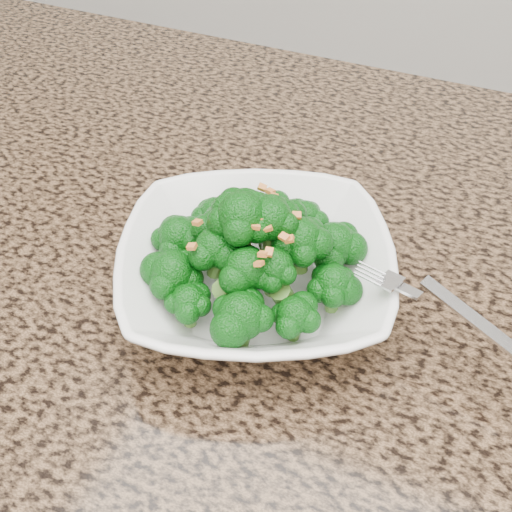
% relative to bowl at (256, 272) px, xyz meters
% --- Properties ---
extents(granite_counter, '(1.64, 1.04, 0.03)m').
position_rel_bowl_xyz_m(granite_counter, '(0.02, -0.02, -0.05)').
color(granite_counter, brown).
rests_on(granite_counter, cabinet).
extents(bowl, '(0.32, 0.32, 0.06)m').
position_rel_bowl_xyz_m(bowl, '(0.00, 0.00, 0.00)').
color(bowl, white).
rests_on(bowl, granite_counter).
extents(broccoli_pile, '(0.22, 0.22, 0.07)m').
position_rel_bowl_xyz_m(broccoli_pile, '(-0.00, 0.00, 0.07)').
color(broccoli_pile, '#084D0B').
rests_on(broccoli_pile, bowl).
extents(garlic_topping, '(0.13, 0.13, 0.01)m').
position_rel_bowl_xyz_m(garlic_topping, '(0.00, 0.00, 0.11)').
color(garlic_topping, orange).
rests_on(garlic_topping, broccoli_pile).
extents(fork, '(0.17, 0.08, 0.01)m').
position_rel_bowl_xyz_m(fork, '(0.14, -0.00, 0.04)').
color(fork, silver).
rests_on(fork, bowl).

